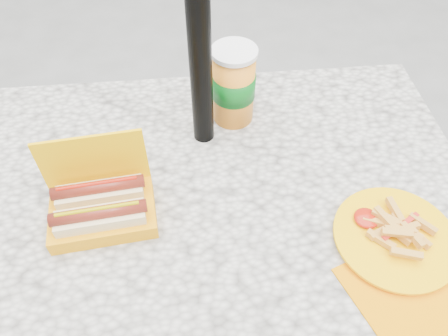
{
  "coord_description": "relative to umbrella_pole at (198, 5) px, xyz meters",
  "views": [
    {
      "loc": [
        -0.03,
        -0.61,
        1.53
      ],
      "look_at": [
        0.04,
        0.01,
        0.8
      ],
      "focal_mm": 35.0,
      "sensor_mm": 36.0,
      "label": 1
    }
  ],
  "objects": [
    {
      "name": "fries_plate",
      "position": [
        0.36,
        -0.35,
        -0.34
      ],
      "size": [
        0.27,
        0.36,
        0.05
      ],
      "rotation": [
        0.0,
        0.0,
        0.12
      ],
      "color": "orange",
      "rests_on": "picnic_table"
    },
    {
      "name": "hotdog_box",
      "position": [
        -0.23,
        -0.22,
        -0.31
      ],
      "size": [
        0.23,
        0.16,
        0.18
      ],
      "rotation": [
        0.0,
        0.0,
        0.1
      ],
      "color": "#FFB800",
      "rests_on": "picnic_table"
    },
    {
      "name": "soda_cup",
      "position": [
        0.08,
        0.06,
        -0.25
      ],
      "size": [
        0.11,
        0.11,
        0.2
      ],
      "rotation": [
        0.0,
        0.0,
        -0.26
      ],
      "color": "orange",
      "rests_on": "picnic_table"
    },
    {
      "name": "picnic_table",
      "position": [
        0.0,
        -0.16,
        -0.46
      ],
      "size": [
        1.2,
        0.8,
        0.75
      ],
      "color": "beige",
      "rests_on": "ground"
    },
    {
      "name": "umbrella_pole",
      "position": [
        0.0,
        0.0,
        0.0
      ],
      "size": [
        0.05,
        0.05,
        2.2
      ],
      "primitive_type": "cylinder",
      "color": "black",
      "rests_on": "ground"
    },
    {
      "name": "ground",
      "position": [
        0.0,
        -0.16,
        -1.1
      ],
      "size": [
        60.0,
        60.0,
        0.0
      ],
      "primitive_type": "plane",
      "color": "slate"
    }
  ]
}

